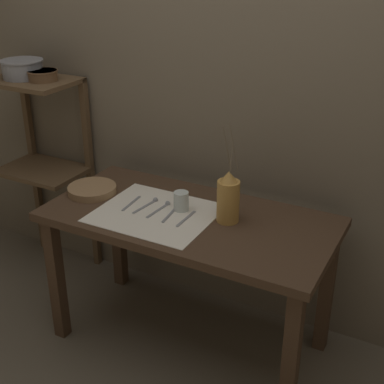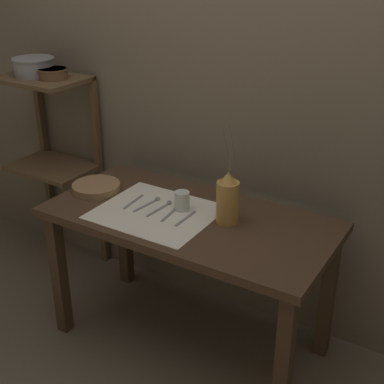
# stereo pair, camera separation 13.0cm
# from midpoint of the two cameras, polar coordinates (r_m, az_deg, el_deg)

# --- Properties ---
(ground_plane) EXTENTS (12.00, 12.00, 0.00)m
(ground_plane) POSITION_cam_midpoint_polar(r_m,az_deg,el_deg) (2.81, 1.09, -15.47)
(ground_plane) COLOR brown
(stone_wall_back) EXTENTS (7.00, 0.06, 2.40)m
(stone_wall_back) POSITION_cam_midpoint_polar(r_m,az_deg,el_deg) (2.59, 6.25, 10.99)
(stone_wall_back) COLOR #6B5E4C
(stone_wall_back) RESTS_ON ground_plane
(wooden_table) EXTENTS (1.31, 0.64, 0.71)m
(wooden_table) POSITION_cam_midpoint_polar(r_m,az_deg,el_deg) (2.45, 1.21, -4.57)
(wooden_table) COLOR #422D1E
(wooden_table) RESTS_ON ground_plane
(wooden_shelf_unit) EXTENTS (0.47, 0.34, 1.17)m
(wooden_shelf_unit) POSITION_cam_midpoint_polar(r_m,az_deg,el_deg) (3.16, -13.28, 5.67)
(wooden_shelf_unit) COLOR brown
(wooden_shelf_unit) RESTS_ON ground_plane
(linen_cloth) EXTENTS (0.53, 0.46, 0.00)m
(linen_cloth) POSITION_cam_midpoint_polar(r_m,az_deg,el_deg) (2.43, -2.30, -2.17)
(linen_cloth) COLOR silver
(linen_cloth) RESTS_ON wooden_table
(pitcher_with_flowers) EXTENTS (0.10, 0.10, 0.45)m
(pitcher_with_flowers) POSITION_cam_midpoint_polar(r_m,az_deg,el_deg) (2.31, 5.44, -0.77)
(pitcher_with_flowers) COLOR #B7843D
(pitcher_with_flowers) RESTS_ON wooden_table
(wooden_bowl) EXTENTS (0.24, 0.24, 0.04)m
(wooden_bowl) POSITION_cam_midpoint_polar(r_m,az_deg,el_deg) (2.67, -8.80, 0.50)
(wooden_bowl) COLOR #8E6B47
(wooden_bowl) RESTS_ON wooden_table
(glass_tumbler_near) EXTENTS (0.07, 0.07, 0.09)m
(glass_tumbler_near) POSITION_cam_midpoint_polar(r_m,az_deg,el_deg) (2.43, 0.46, -0.96)
(glass_tumbler_near) COLOR silver
(glass_tumbler_near) RESTS_ON wooden_table
(knife_center) EXTENTS (0.02, 0.16, 0.00)m
(knife_center) POSITION_cam_midpoint_polar(r_m,az_deg,el_deg) (2.53, -4.82, -1.06)
(knife_center) COLOR gray
(knife_center) RESTS_ON wooden_table
(spoon_inner) EXTENTS (0.04, 0.17, 0.02)m
(spoon_inner) POSITION_cam_midpoint_polar(r_m,az_deg,el_deg) (2.52, -2.67, -1.01)
(spoon_inner) COLOR gray
(spoon_inner) RESTS_ON wooden_table
(spoon_outer) EXTENTS (0.03, 0.17, 0.02)m
(spoon_outer) POSITION_cam_midpoint_polar(r_m,az_deg,el_deg) (2.48, -1.36, -1.45)
(spoon_outer) COLOR gray
(spoon_outer) RESTS_ON wooden_table
(fork_outer) EXTENTS (0.03, 0.16, 0.00)m
(fork_outer) POSITION_cam_midpoint_polar(r_m,az_deg,el_deg) (2.41, -0.80, -2.35)
(fork_outer) COLOR gray
(fork_outer) RESTS_ON wooden_table
(fork_inner) EXTENTS (0.01, 0.16, 0.00)m
(fork_inner) POSITION_cam_midpoint_polar(r_m,az_deg,el_deg) (2.37, 0.88, -2.87)
(fork_inner) COLOR gray
(fork_inner) RESTS_ON wooden_table
(metal_pot_large) EXTENTS (0.22, 0.22, 0.10)m
(metal_pot_large) POSITION_cam_midpoint_polar(r_m,az_deg,el_deg) (3.06, -15.33, 12.82)
(metal_pot_large) COLOR gray
(metal_pot_large) RESTS_ON wooden_shelf_unit
(metal_pot_small) EXTENTS (0.16, 0.16, 0.06)m
(metal_pot_small) POSITION_cam_midpoint_polar(r_m,az_deg,el_deg) (2.97, -13.39, 12.25)
(metal_pot_small) COLOR brown
(metal_pot_small) RESTS_ON wooden_shelf_unit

